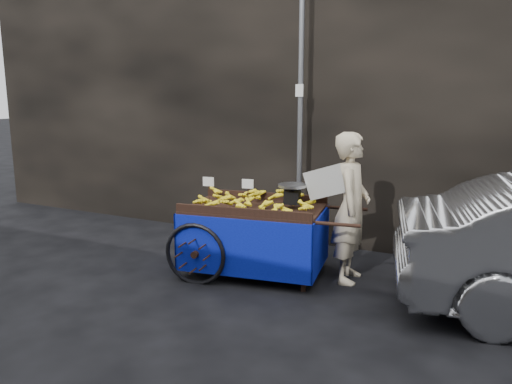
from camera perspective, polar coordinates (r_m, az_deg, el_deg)
The scene contains 6 objects.
ground at distance 6.87m, azimuth -1.59°, elevation -8.87°, with size 80.00×80.00×0.00m, color black.
building_wall at distance 8.70m, azimuth 8.92°, elevation 12.01°, with size 13.50×2.00×5.00m.
street_pole at distance 7.52m, azimuth 5.08°, elevation 8.49°, with size 0.12×0.10×4.00m.
banana_cart at distance 6.55m, azimuth -0.62°, elevation -2.47°, with size 2.55×1.46×1.31m.
vendor at distance 6.36m, azimuth 10.82°, elevation -1.77°, with size 0.86×0.74×1.90m.
plastic_bag at distance 6.45m, azimuth 5.00°, elevation -8.95°, with size 0.31×0.24×0.28m, color blue.
Camera 1 is at (3.04, -5.69, 2.35)m, focal length 35.00 mm.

